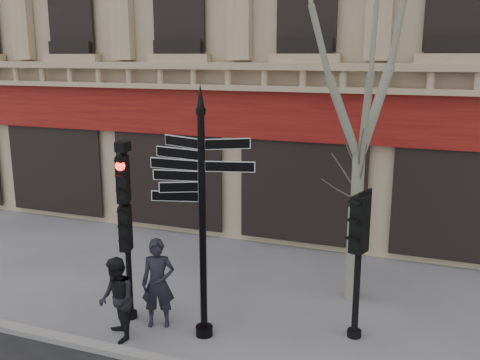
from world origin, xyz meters
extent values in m
plane|color=slate|center=(0.00, 0.00, 0.00)|extent=(80.00, 80.00, 0.00)
cube|color=#660A0E|center=(0.00, 4.88, 3.60)|extent=(28.00, 0.25, 1.30)
cube|color=#9C8065|center=(0.00, 4.65, 4.57)|extent=(28.00, 0.35, 0.74)
cylinder|color=black|center=(-0.55, -0.24, 2.07)|extent=(0.13, 0.13, 4.13)
cylinder|color=black|center=(-0.55, -0.24, 0.09)|extent=(0.32, 0.32, 0.18)
cone|color=black|center=(-0.55, -0.24, 4.46)|extent=(0.14, 0.14, 0.41)
cylinder|color=black|center=(-2.20, -0.13, 1.63)|extent=(0.11, 0.11, 3.27)
cylinder|color=black|center=(-2.20, -0.13, 0.07)|extent=(0.24, 0.24, 0.13)
cube|color=black|center=(-2.20, -0.13, 1.89)|extent=(0.46, 0.39, 0.89)
cube|color=black|center=(-2.20, -0.13, 2.85)|extent=(0.46, 0.39, 0.89)
sphere|color=#FF0C05|center=(-2.20, -0.13, 3.09)|extent=(0.19, 0.19, 0.19)
cube|color=black|center=(-2.20, -0.13, 3.47)|extent=(0.28, 0.31, 0.19)
cylinder|color=black|center=(2.09, 0.70, 1.36)|extent=(0.13, 0.13, 2.73)
cylinder|color=black|center=(2.09, 0.70, 0.08)|extent=(0.28, 0.28, 0.15)
cube|color=black|center=(2.09, 0.70, 2.21)|extent=(0.54, 0.46, 1.04)
cylinder|color=gray|center=(1.79, 2.32, 1.01)|extent=(0.33, 0.33, 2.02)
cylinder|color=gray|center=(1.79, 2.32, 2.57)|extent=(0.26, 0.26, 1.29)
imported|color=black|center=(-1.52, -0.20, 0.87)|extent=(0.74, 0.62, 1.75)
imported|color=black|center=(-1.97, -0.93, 0.79)|extent=(0.96, 0.96, 1.57)
camera|label=1|loc=(3.28, -8.52, 5.11)|focal=40.00mm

